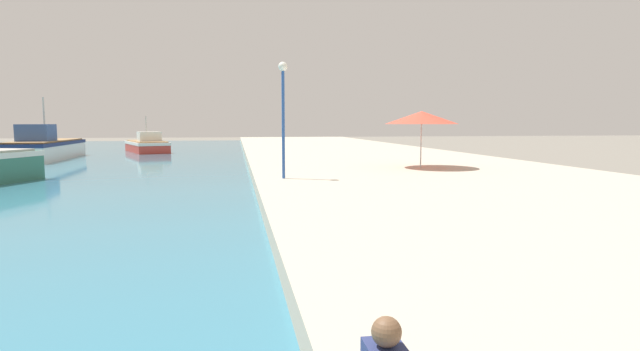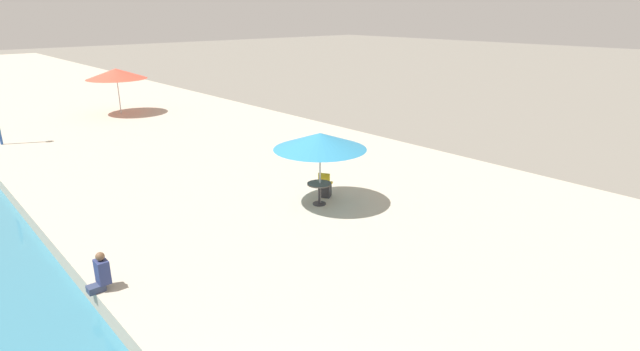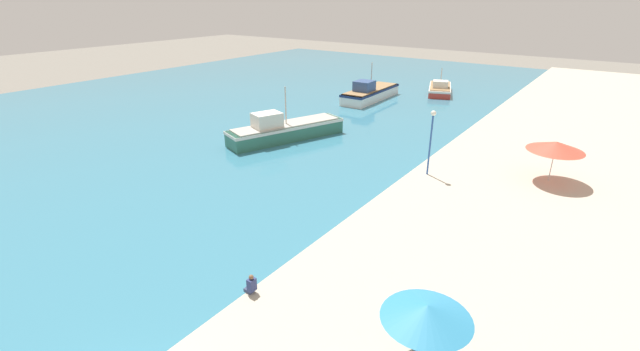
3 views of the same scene
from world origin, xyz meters
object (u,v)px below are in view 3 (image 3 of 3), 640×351
cafe_umbrella_pink (427,312)px  cafe_table (421,350)px  fishing_boat_near (285,130)px  lamppost (431,132)px  fishing_boat_far (440,89)px  cafe_umbrella_white (556,146)px  person_at_quay (251,285)px  fishing_boat_mid (370,93)px

cafe_umbrella_pink → cafe_table: cafe_umbrella_pink is taller
fishing_boat_near → lamppost: size_ratio=2.45×
fishing_boat_far → cafe_umbrella_pink: size_ratio=2.59×
cafe_table → lamppost: 17.35m
fishing_boat_near → cafe_umbrella_white: size_ratio=3.11×
fishing_boat_far → person_at_quay: bearing=-98.9°
cafe_umbrella_pink → fishing_boat_mid: bearing=121.7°
cafe_umbrella_white → lamppost: lamppost is taller
fishing_boat_mid → cafe_umbrella_pink: fishing_boat_mid is taller
fishing_boat_near → fishing_boat_mid: bearing=115.1°
person_at_quay → cafe_table: bearing=5.3°
fishing_boat_far → person_at_quay: size_ratio=8.42×
fishing_boat_near → fishing_boat_far: (4.16, 26.98, -0.28)m
fishing_boat_mid → cafe_umbrella_white: (22.80, -16.02, 2.04)m
cafe_umbrella_pink → person_at_quay: cafe_umbrella_pink is taller
cafe_umbrella_pink → person_at_quay: 7.55m
fishing_boat_mid → cafe_table: size_ratio=12.88×
lamppost → cafe_table: bearing=-68.4°
cafe_umbrella_pink → lamppost: bearing=111.8°
cafe_umbrella_pink → lamppost: lamppost is taller
lamppost → fishing_boat_mid: bearing=128.4°
fishing_boat_mid → cafe_table: bearing=-59.9°
cafe_umbrella_white → lamppost: bearing=-152.5°
fishing_boat_mid → cafe_umbrella_pink: 41.97m
fishing_boat_near → lamppost: (14.08, -1.32, 2.63)m
cafe_umbrella_white → lamppost: size_ratio=0.79×
fishing_boat_mid → person_at_quay: bearing=-69.5°
fishing_boat_mid → fishing_boat_near: bearing=-86.7°
cafe_table → lamppost: lamppost is taller
fishing_boat_near → person_at_quay: (13.14, -17.94, -0.05)m
fishing_boat_far → fishing_boat_mid: bearing=-144.0°
cafe_umbrella_white → cafe_table: (-0.81, -19.66, -1.92)m
cafe_umbrella_pink → person_at_quay: (-7.31, -0.68, -1.76)m
fishing_boat_near → lamppost: 14.39m
lamppost → cafe_umbrella_pink: bearing=-68.2°
fishing_boat_near → cafe_umbrella_white: fishing_boat_near is taller
person_at_quay → cafe_umbrella_white: bearing=68.3°
fishing_boat_mid → lamppost: lamppost is taller
lamppost → cafe_umbrella_white: bearing=27.5°
person_at_quay → fishing_boat_near: bearing=126.2°
cafe_umbrella_white → lamppost: 8.07m
cafe_table → lamppost: size_ratio=0.18×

